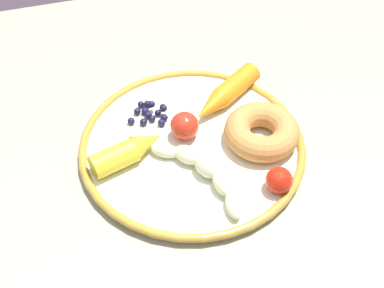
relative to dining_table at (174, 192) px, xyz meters
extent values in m
cube|color=#9B9784|center=(0.00, 0.00, 0.06)|extent=(1.29, 0.91, 0.03)
cube|color=#979987|center=(-0.59, -0.39, -0.30)|extent=(0.05, 0.05, 0.70)
cylinder|color=white|center=(-0.03, -0.01, 0.08)|extent=(0.31, 0.31, 0.01)
torus|color=#B58A31|center=(-0.03, -0.01, 0.09)|extent=(0.32, 0.32, 0.01)
ellipsoid|color=beige|center=(-0.05, 0.11, 0.10)|extent=(0.02, 0.04, 0.02)
ellipsoid|color=beige|center=(-0.05, 0.08, 0.10)|extent=(0.03, 0.05, 0.02)
ellipsoid|color=beige|center=(-0.04, 0.05, 0.10)|extent=(0.05, 0.05, 0.03)
ellipsoid|color=beige|center=(-0.02, 0.02, 0.10)|extent=(0.05, 0.05, 0.02)
ellipsoid|color=beige|center=(0.01, 0.00, 0.10)|extent=(0.05, 0.04, 0.02)
cylinder|color=orange|center=(-0.13, -0.10, 0.10)|extent=(0.09, 0.07, 0.03)
cone|color=orange|center=(-0.07, -0.06, 0.10)|extent=(0.06, 0.06, 0.03)
cylinder|color=yellow|center=(0.08, 0.00, 0.10)|extent=(0.07, 0.05, 0.03)
cone|color=yellow|center=(0.03, -0.02, 0.10)|extent=(0.05, 0.04, 0.03)
torus|color=#C68342|center=(-0.13, 0.01, 0.11)|extent=(0.13, 0.13, 0.04)
sphere|color=#191638|center=(-0.01, -0.07, 0.09)|extent=(0.01, 0.01, 0.01)
sphere|color=#191638|center=(0.03, -0.09, 0.09)|extent=(0.01, 0.01, 0.01)
sphere|color=#191638|center=(0.00, -0.06, 0.09)|extent=(0.01, 0.01, 0.01)
sphere|color=#191638|center=(0.02, -0.07, 0.09)|extent=(0.01, 0.01, 0.01)
sphere|color=#191638|center=(0.04, -0.07, 0.09)|extent=(0.01, 0.01, 0.01)
sphere|color=#191638|center=(0.01, -0.07, 0.09)|extent=(0.01, 0.01, 0.01)
sphere|color=#191638|center=(0.02, -0.09, 0.09)|extent=(0.01, 0.01, 0.01)
sphere|color=#191638|center=(0.01, -0.08, 0.09)|extent=(0.01, 0.01, 0.01)
sphere|color=#191638|center=(0.02, -0.11, 0.09)|extent=(0.01, 0.01, 0.01)
sphere|color=#191638|center=(0.01, -0.10, 0.09)|extent=(0.01, 0.01, 0.01)
sphere|color=#191638|center=(-0.01, -0.09, 0.09)|extent=(0.01, 0.01, 0.01)
sphere|color=#191638|center=(0.00, -0.08, 0.09)|extent=(0.01, 0.01, 0.01)
sphere|color=#191638|center=(0.01, -0.09, 0.10)|extent=(0.01, 0.01, 0.01)
sphere|color=#191638|center=(-0.01, -0.08, 0.10)|extent=(0.01, 0.01, 0.01)
sphere|color=red|center=(-0.12, 0.10, 0.11)|extent=(0.04, 0.04, 0.04)
sphere|color=red|center=(-0.03, -0.03, 0.11)|extent=(0.04, 0.04, 0.04)
camera|label=1|loc=(0.10, 0.44, 0.61)|focal=46.43mm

